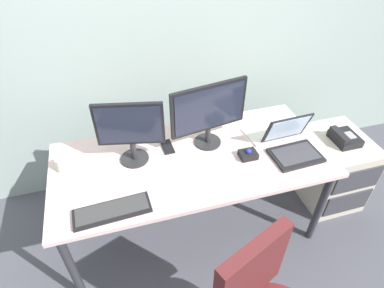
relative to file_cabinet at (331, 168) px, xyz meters
The scene contains 13 objects.
ground_plane 1.20m from the file_cabinet, behind, with size 8.00×8.00×0.00m, color #474851.
back_wall 1.77m from the file_cabinet, 147.38° to the left, with size 6.00×0.10×2.80m, color #94A79F.
desk 1.21m from the file_cabinet, behind, with size 1.76×0.80×0.71m.
file_cabinet is the anchor object (origin of this frame).
desk_phone 0.33m from the file_cabinet, 116.78° to the right, with size 0.17×0.20×0.09m.
monitor_main 1.22m from the file_cabinet, behind, with size 0.51×0.18×0.44m.
monitor_side 1.65m from the file_cabinet, behind, with size 0.40×0.18×0.42m.
keyboard 1.77m from the file_cabinet, behind, with size 0.42×0.16×0.03m.
laptop 0.71m from the file_cabinet, 166.99° to the right, with size 0.32×0.31×0.23m.
trackball_mouse 0.93m from the file_cabinet, behind, with size 0.11×0.09×0.07m.
coffee_mug 1.99m from the file_cabinet, behind, with size 0.09×0.08×0.09m.
paper_notepad 0.79m from the file_cabinet, behind, with size 0.15×0.21×0.01m, color white.
cell_phone 1.36m from the file_cabinet, behind, with size 0.07×0.14×0.01m, color black.
Camera 1 is at (-0.42, -1.45, 2.10)m, focal length 30.07 mm.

